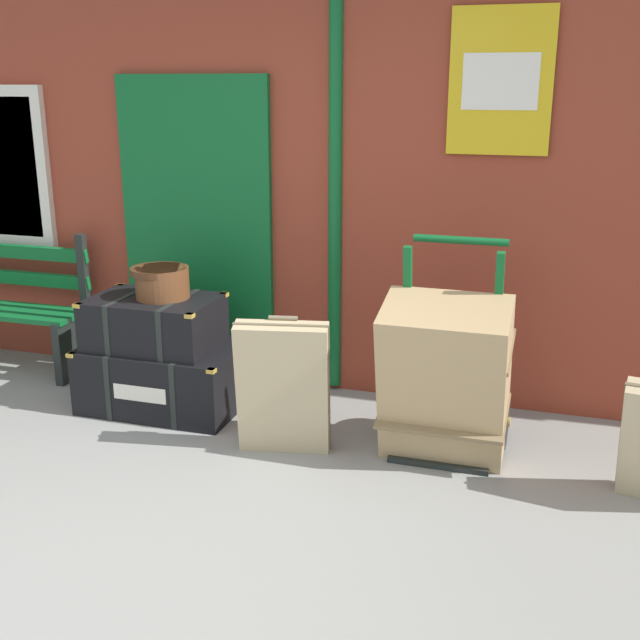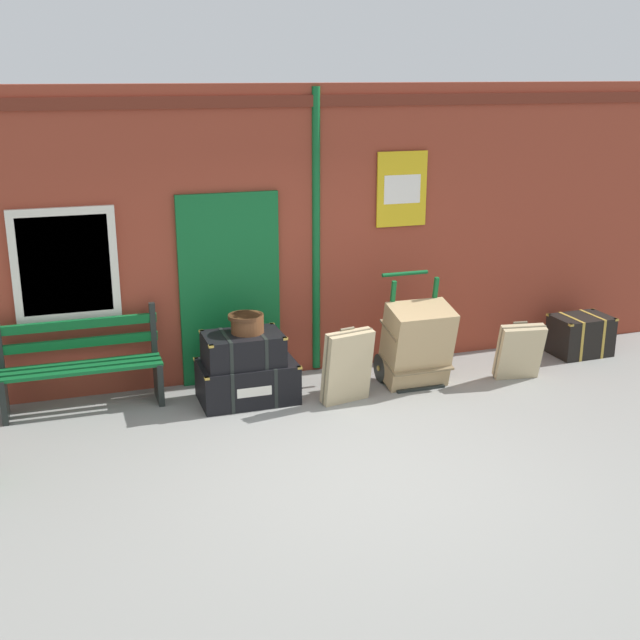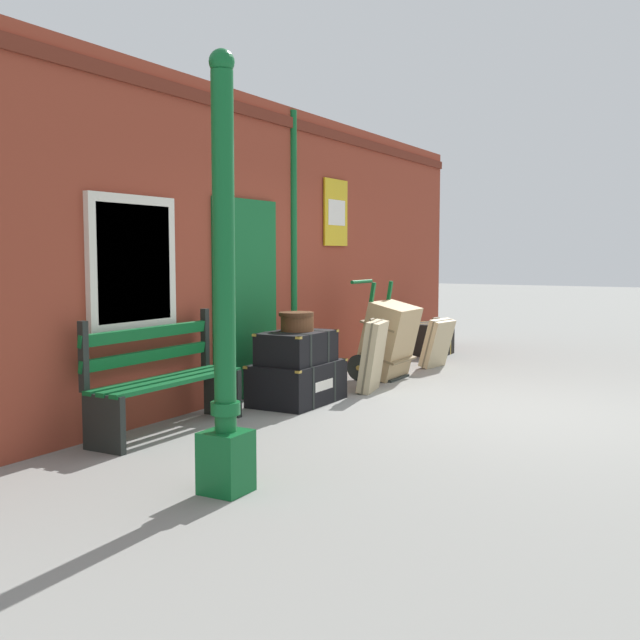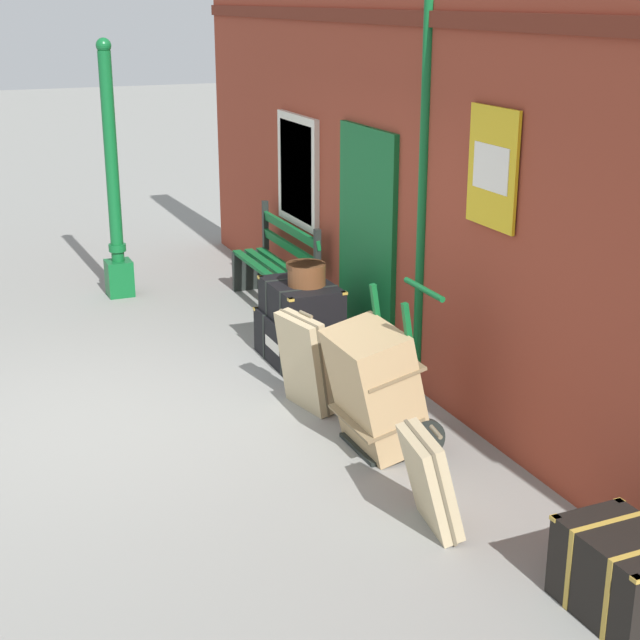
# 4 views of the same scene
# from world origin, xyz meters

# --- Properties ---
(ground_plane) EXTENTS (60.00, 60.00, 0.00)m
(ground_plane) POSITION_xyz_m (0.00, 0.00, 0.00)
(ground_plane) COLOR gray
(brick_facade) EXTENTS (10.40, 0.35, 3.20)m
(brick_facade) POSITION_xyz_m (-0.02, 2.60, 1.60)
(brick_facade) COLOR brown
(brick_facade) RESTS_ON ground
(platform_bench) EXTENTS (1.60, 0.43, 1.01)m
(platform_bench) POSITION_xyz_m (-2.21, 2.16, 0.44)
(platform_bench) COLOR #0F5B28
(platform_bench) RESTS_ON ground
(steamer_trunk_base) EXTENTS (1.01, 0.65, 0.43)m
(steamer_trunk_base) POSITION_xyz_m (-0.57, 1.81, 0.21)
(steamer_trunk_base) COLOR black
(steamer_trunk_base) RESTS_ON ground
(steamer_trunk_middle) EXTENTS (0.81, 0.55, 0.33)m
(steamer_trunk_middle) POSITION_xyz_m (-0.61, 1.79, 0.58)
(steamer_trunk_middle) COLOR black
(steamer_trunk_middle) RESTS_ON steamer_trunk_base
(round_hatbox) EXTENTS (0.37, 0.35, 0.20)m
(round_hatbox) POSITION_xyz_m (-0.56, 1.82, 0.85)
(round_hatbox) COLOR brown
(round_hatbox) RESTS_ON steamer_trunk_middle
(porters_trolley) EXTENTS (0.71, 0.56, 1.21)m
(porters_trolley) POSITION_xyz_m (1.28, 1.79, 0.27)
(porters_trolley) COLOR black
(porters_trolley) RESTS_ON ground
(large_brown_trunk) EXTENTS (0.70, 0.63, 0.96)m
(large_brown_trunk) POSITION_xyz_m (1.28, 1.62, 0.48)
(large_brown_trunk) COLOR tan
(large_brown_trunk) RESTS_ON ground
(suitcase_cream) EXTENTS (0.54, 0.38, 0.68)m
(suitcase_cream) POSITION_xyz_m (2.44, 1.43, 0.33)
(suitcase_cream) COLOR tan
(suitcase_cream) RESTS_ON ground
(suitcase_beige) EXTENTS (0.56, 0.35, 0.82)m
(suitcase_beige) POSITION_xyz_m (0.40, 1.41, 0.40)
(suitcase_beige) COLOR tan
(suitcase_beige) RESTS_ON ground
(corner_trunk) EXTENTS (0.70, 0.51, 0.49)m
(corner_trunk) POSITION_xyz_m (3.62, 1.95, 0.24)
(corner_trunk) COLOR black
(corner_trunk) RESTS_ON ground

